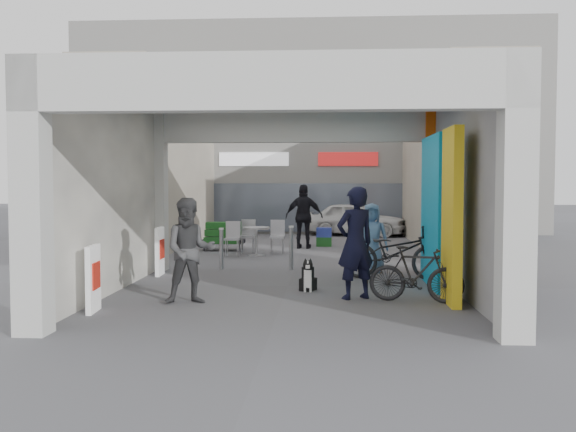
# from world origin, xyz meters

# --- Properties ---
(ground) EXTENTS (90.00, 90.00, 0.00)m
(ground) POSITION_xyz_m (0.00, 0.00, 0.00)
(ground) COLOR #505054
(ground) RESTS_ON ground
(arcade_canopy) EXTENTS (6.40, 6.45, 6.40)m
(arcade_canopy) POSITION_xyz_m (0.54, -0.82, 2.30)
(arcade_canopy) COLOR beige
(arcade_canopy) RESTS_ON ground
(far_building) EXTENTS (18.00, 4.08, 8.00)m
(far_building) POSITION_xyz_m (-0.00, 13.99, 3.99)
(far_building) COLOR white
(far_building) RESTS_ON ground
(plaza_bldg_left) EXTENTS (2.00, 9.00, 5.00)m
(plaza_bldg_left) POSITION_xyz_m (-4.50, 7.50, 2.50)
(plaza_bldg_left) COLOR #BEB49E
(plaza_bldg_left) RESTS_ON ground
(plaza_bldg_right) EXTENTS (2.00, 9.00, 5.00)m
(plaza_bldg_right) POSITION_xyz_m (4.50, 7.50, 2.50)
(plaza_bldg_right) COLOR #BEB49E
(plaza_bldg_right) RESTS_ON ground
(bollard_left) EXTENTS (0.09, 0.09, 0.90)m
(bollard_left) POSITION_xyz_m (-1.62, 2.25, 0.45)
(bollard_left) COLOR gray
(bollard_left) RESTS_ON ground
(bollard_center) EXTENTS (0.09, 0.09, 0.95)m
(bollard_center) POSITION_xyz_m (-0.06, 2.27, 0.48)
(bollard_center) COLOR gray
(bollard_center) RESTS_ON ground
(bollard_right) EXTENTS (0.09, 0.09, 0.94)m
(bollard_right) POSITION_xyz_m (1.48, 2.20, 0.47)
(bollard_right) COLOR gray
(bollard_right) RESTS_ON ground
(advert_board_near) EXTENTS (0.14, 0.55, 1.00)m
(advert_board_near) POSITION_xyz_m (-2.75, -2.58, 0.51)
(advert_board_near) COLOR silver
(advert_board_near) RESTS_ON ground
(advert_board_far) EXTENTS (0.12, 0.55, 1.00)m
(advert_board_far) POSITION_xyz_m (-2.75, 1.23, 0.51)
(advert_board_far) COLOR silver
(advert_board_far) RESTS_ON ground
(cafe_set) EXTENTS (1.51, 1.22, 0.91)m
(cafe_set) POSITION_xyz_m (-1.25, 5.17, 0.32)
(cafe_set) COLOR #A7A6AC
(cafe_set) RESTS_ON ground
(produce_stand) EXTENTS (1.21, 0.66, 0.80)m
(produce_stand) POSITION_xyz_m (-2.23, 6.18, 0.32)
(produce_stand) COLOR black
(produce_stand) RESTS_ON ground
(crate_stack) EXTENTS (0.47, 0.37, 0.56)m
(crate_stack) POSITION_xyz_m (0.64, 7.54, 0.28)
(crate_stack) COLOR #195117
(crate_stack) RESTS_ON ground
(border_collie) EXTENTS (0.22, 0.43, 0.60)m
(border_collie) POSITION_xyz_m (0.39, -0.55, 0.24)
(border_collie) COLOR black
(border_collie) RESTS_ON ground
(man_with_dog) EXTENTS (0.81, 0.72, 1.87)m
(man_with_dog) POSITION_xyz_m (1.19, -1.25, 0.93)
(man_with_dog) COLOR black
(man_with_dog) RESTS_ON ground
(man_back_turned) EXTENTS (0.95, 0.81, 1.69)m
(man_back_turned) POSITION_xyz_m (-1.46, -1.80, 0.85)
(man_back_turned) COLOR #3A3B3D
(man_back_turned) RESTS_ON ground
(man_elderly) EXTENTS (0.78, 0.57, 1.49)m
(man_elderly) POSITION_xyz_m (1.69, 1.98, 0.74)
(man_elderly) COLOR #5981AE
(man_elderly) RESTS_ON ground
(man_crates) EXTENTS (1.14, 0.57, 1.88)m
(man_crates) POSITION_xyz_m (0.06, 6.86, 0.94)
(man_crates) COLOR black
(man_crates) RESTS_ON ground
(bicycle_front) EXTENTS (2.19, 1.11, 1.10)m
(bicycle_front) POSITION_xyz_m (2.07, 0.94, 0.55)
(bicycle_front) COLOR black
(bicycle_front) RESTS_ON ground
(bicycle_rear) EXTENTS (1.57, 0.74, 0.91)m
(bicycle_rear) POSITION_xyz_m (2.17, -1.50, 0.45)
(bicycle_rear) COLOR black
(bicycle_rear) RESTS_ON ground
(white_van) EXTENTS (3.83, 2.23, 1.22)m
(white_van) POSITION_xyz_m (1.78, 11.50, 0.61)
(white_van) COLOR silver
(white_van) RESTS_ON ground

